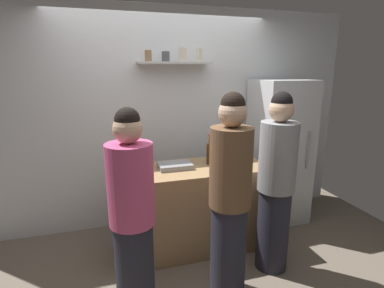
# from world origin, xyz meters

# --- Properties ---
(ground_plane) EXTENTS (5.28, 5.28, 0.00)m
(ground_plane) POSITION_xyz_m (0.00, 0.00, 0.00)
(ground_plane) COLOR #726656
(back_wall_assembly) EXTENTS (4.80, 0.32, 2.60)m
(back_wall_assembly) POSITION_xyz_m (0.00, 1.25, 1.30)
(back_wall_assembly) COLOR white
(back_wall_assembly) RESTS_ON ground
(refrigerator) EXTENTS (0.64, 0.64, 1.77)m
(refrigerator) POSITION_xyz_m (1.39, 0.85, 0.89)
(refrigerator) COLOR silver
(refrigerator) RESTS_ON ground
(counter) EXTENTS (1.58, 0.66, 0.90)m
(counter) POSITION_xyz_m (0.15, 0.52, 0.45)
(counter) COLOR #9E7A51
(counter) RESTS_ON ground
(baking_pan) EXTENTS (0.34, 0.24, 0.05)m
(baking_pan) POSITION_xyz_m (-0.03, 0.55, 0.92)
(baking_pan) COLOR gray
(baking_pan) RESTS_ON counter
(utensil_holder) EXTENTS (0.10, 0.10, 0.22)m
(utensil_holder) POSITION_xyz_m (-0.30, 0.68, 0.95)
(utensil_holder) COLOR #B2B2B7
(utensil_holder) RESTS_ON counter
(wine_bottle_dark_glass) EXTENTS (0.08, 0.08, 0.31)m
(wine_bottle_dark_glass) POSITION_xyz_m (0.73, 0.78, 1.02)
(wine_bottle_dark_glass) COLOR black
(wine_bottle_dark_glass) RESTS_ON counter
(wine_bottle_pale_glass) EXTENTS (0.08, 0.08, 0.32)m
(wine_bottle_pale_glass) POSITION_xyz_m (0.38, 0.45, 1.02)
(wine_bottle_pale_glass) COLOR #B2BFB2
(wine_bottle_pale_glass) RESTS_ON counter
(wine_bottle_amber_glass) EXTENTS (0.07, 0.07, 0.33)m
(wine_bottle_amber_glass) POSITION_xyz_m (0.36, 0.58, 1.03)
(wine_bottle_amber_glass) COLOR #472814
(wine_bottle_amber_glass) RESTS_ON counter
(water_bottle_plastic) EXTENTS (0.09, 0.09, 0.24)m
(water_bottle_plastic) POSITION_xyz_m (0.57, 0.67, 1.01)
(water_bottle_plastic) COLOR silver
(water_bottle_plastic) RESTS_ON counter
(person_brown_jacket) EXTENTS (0.34, 0.34, 1.73)m
(person_brown_jacket) POSITION_xyz_m (0.24, -0.26, 0.86)
(person_brown_jacket) COLOR #262633
(person_brown_jacket) RESTS_ON ground
(person_grey_hoodie) EXTENTS (0.34, 0.34, 1.71)m
(person_grey_hoodie) POSITION_xyz_m (0.78, -0.06, 0.85)
(person_grey_hoodie) COLOR #262633
(person_grey_hoodie) RESTS_ON ground
(person_pink_top) EXTENTS (0.34, 0.34, 1.64)m
(person_pink_top) POSITION_xyz_m (-0.55, -0.25, 0.81)
(person_pink_top) COLOR #262633
(person_pink_top) RESTS_ON ground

